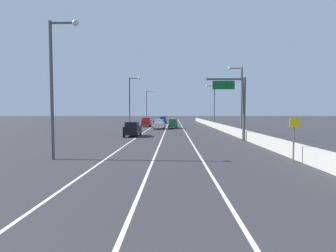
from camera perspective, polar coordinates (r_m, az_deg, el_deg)
name	(u,v)px	position (r m, az deg, el deg)	size (l,w,h in m)	color
ground_plane	(175,126)	(66.47, 1.60, 0.10)	(320.00, 320.00, 0.00)	#2D2D30
lane_stripe_left	(151,128)	(57.69, -3.79, -0.36)	(0.16, 130.00, 0.00)	silver
lane_stripe_center	(167,128)	(57.50, -0.31, -0.36)	(0.16, 130.00, 0.00)	silver
lane_stripe_right	(183,128)	(57.52, 3.18, -0.37)	(0.16, 130.00, 0.00)	silver
jersey_barrier_right	(229,130)	(43.43, 13.10, -0.82)	(0.60, 120.00, 1.10)	#B2ADA3
overhead_sign_gantry	(238,101)	(32.45, 14.87, 5.25)	(4.68, 0.36, 7.50)	#47474C
speed_advisory_sign	(294,137)	(19.65, 25.56, -2.10)	(0.60, 0.11, 3.00)	#4C4C51
lamp_post_right_second	(240,96)	(39.51, 15.27, 6.24)	(2.14, 0.44, 9.89)	#4C4C51
lamp_post_right_third	(213,103)	(64.57, 9.74, 5.02)	(2.14, 0.44, 9.89)	#4C4C51
lamp_post_left_near	(55,80)	(20.63, -23.24, 9.12)	(2.14, 0.44, 9.89)	#4C4C51
lamp_post_left_mid	(131,100)	(50.04, -8.02, 5.62)	(2.14, 0.44, 9.89)	#4C4C51
lamp_post_left_far	(147,105)	(80.43, -4.47, 4.66)	(2.14, 0.44, 9.89)	#4C4C51
car_white_0	(159,124)	(52.90, -1.89, 0.38)	(2.01, 4.52, 1.93)	white
car_green_1	(173,124)	(55.66, 1.01, 0.52)	(2.00, 4.62, 1.94)	#196033
car_black_2	(133,129)	(37.24, -7.67, -0.67)	(2.03, 4.54, 2.05)	black
car_blue_3	(163,120)	(80.22, -1.03, 1.34)	(1.93, 4.49, 2.06)	#1E389E
car_silver_4	(156,119)	(88.60, -2.59, 1.46)	(1.83, 4.23, 1.96)	#B7B7BC
car_red_5	(146,122)	(61.27, -4.71, 0.82)	(1.96, 4.28, 2.11)	red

